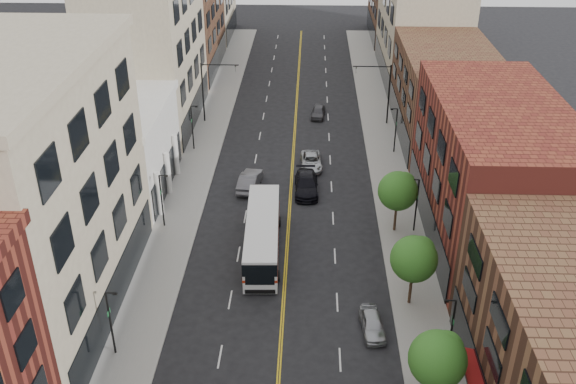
# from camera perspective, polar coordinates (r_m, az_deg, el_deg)

# --- Properties ---
(sidewalk_left) EXTENTS (4.00, 110.00, 0.15)m
(sidewalk_left) POSITION_cam_1_polar(r_m,az_deg,el_deg) (67.17, -8.20, 1.96)
(sidewalk_left) COLOR gray
(sidewalk_left) RESTS_ON ground
(sidewalk_right) EXTENTS (4.00, 110.00, 0.15)m
(sidewalk_right) POSITION_cam_1_polar(r_m,az_deg,el_deg) (66.67, 8.99, 1.68)
(sidewalk_right) COLOR gray
(sidewalk_right) RESTS_ON ground
(bldg_l_tanoffice) EXTENTS (10.00, 22.00, 18.00)m
(bldg_l_tanoffice) POSITION_cam_1_polar(r_m,az_deg,el_deg) (46.48, -21.93, -0.57)
(bldg_l_tanoffice) COLOR gray
(bldg_l_tanoffice) RESTS_ON ground
(bldg_l_white) EXTENTS (10.00, 14.00, 8.00)m
(bldg_l_white) POSITION_cam_1_polar(r_m,az_deg,el_deg) (63.62, -15.26, 3.52)
(bldg_l_white) COLOR silver
(bldg_l_white) RESTS_ON ground
(bldg_l_far_a) EXTENTS (10.00, 20.00, 18.00)m
(bldg_l_far_a) POSITION_cam_1_polar(r_m,az_deg,el_deg) (77.21, -12.33, 12.36)
(bldg_l_far_a) COLOR gray
(bldg_l_far_a) RESTS_ON ground
(bldg_l_far_b) EXTENTS (10.00, 20.00, 15.00)m
(bldg_l_far_b) POSITION_cam_1_polar(r_m,az_deg,el_deg) (96.44, -9.51, 14.98)
(bldg_l_far_b) COLOR brown
(bldg_l_far_b) RESTS_ON ground
(bldg_r_mid) EXTENTS (10.00, 22.00, 12.00)m
(bldg_r_mid) POSITION_cam_1_polar(r_m,az_deg,el_deg) (55.80, 17.76, 1.71)
(bldg_r_mid) COLOR maroon
(bldg_r_mid) RESTS_ON ground
(bldg_r_far_a) EXTENTS (10.00, 20.00, 10.00)m
(bldg_r_far_a) POSITION_cam_1_polar(r_m,az_deg,el_deg) (74.91, 13.87, 8.43)
(bldg_r_far_a) COLOR brown
(bldg_r_far_a) RESTS_ON ground
(bldg_r_far_b) EXTENTS (10.00, 22.00, 14.00)m
(bldg_r_far_b) POSITION_cam_1_polar(r_m,az_deg,el_deg) (94.05, 11.71, 14.11)
(bldg_r_far_b) COLOR gray
(bldg_r_far_b) RESTS_ON ground
(bldg_r_far_c) EXTENTS (10.00, 18.00, 11.00)m
(bldg_r_far_c) POSITION_cam_1_polar(r_m,az_deg,el_deg) (113.62, 10.14, 16.01)
(bldg_r_far_c) COLOR brown
(bldg_r_far_c) RESTS_ON ground
(tree_r_1) EXTENTS (3.40, 3.40, 5.59)m
(tree_r_1) POSITION_cam_1_polar(r_m,az_deg,el_deg) (39.04, 13.28, -14.11)
(tree_r_1) COLOR black
(tree_r_1) RESTS_ON sidewalk_right
(tree_r_2) EXTENTS (3.40, 3.40, 5.59)m
(tree_r_2) POSITION_cam_1_polar(r_m,az_deg,el_deg) (46.71, 11.23, -5.73)
(tree_r_2) COLOR black
(tree_r_2) RESTS_ON sidewalk_right
(tree_r_3) EXTENTS (3.40, 3.40, 5.59)m
(tree_r_3) POSITION_cam_1_polar(r_m,az_deg,el_deg) (55.13, 9.83, 0.20)
(tree_r_3) COLOR black
(tree_r_3) RESTS_ON sidewalk_right
(lamp_l_1) EXTENTS (0.81, 0.55, 5.05)m
(lamp_l_1) POSITION_cam_1_polar(r_m,az_deg,el_deg) (43.83, -15.48, -10.87)
(lamp_l_1) COLOR black
(lamp_l_1) RESTS_ON sidewalk_left
(lamp_l_2) EXTENTS (0.81, 0.55, 5.05)m
(lamp_l_2) POSITION_cam_1_polar(r_m,az_deg,el_deg) (56.53, -11.14, -0.50)
(lamp_l_2) COLOR black
(lamp_l_2) RESTS_ON sidewalk_left
(lamp_l_3) EXTENTS (0.81, 0.55, 5.05)m
(lamp_l_3) POSITION_cam_1_polar(r_m,az_deg,el_deg) (70.58, -8.48, 5.91)
(lamp_l_3) COLOR black
(lamp_l_3) RESTS_ON sidewalk_left
(lamp_r_1) EXTENTS (0.81, 0.55, 5.05)m
(lamp_r_1) POSITION_cam_1_polar(r_m,az_deg,el_deg) (42.98, 14.30, -11.61)
(lamp_r_1) COLOR black
(lamp_r_1) RESTS_ON sidewalk_right
(lamp_r_2) EXTENTS (0.81, 0.55, 5.05)m
(lamp_r_2) POSITION_cam_1_polar(r_m,az_deg,el_deg) (55.87, 11.32, -0.90)
(lamp_r_2) COLOR black
(lamp_r_2) RESTS_ON sidewalk_right
(lamp_r_3) EXTENTS (0.81, 0.55, 5.05)m
(lamp_r_3) POSITION_cam_1_polar(r_m,az_deg,el_deg) (70.05, 9.53, 5.65)
(lamp_r_3) COLOR black
(lamp_r_3) RESTS_ON sidewalk_right
(signal_mast_left) EXTENTS (4.49, 0.18, 7.20)m
(signal_mast_left) POSITION_cam_1_polar(r_m,az_deg,el_deg) (77.20, -7.07, 9.40)
(signal_mast_left) COLOR black
(signal_mast_left) RESTS_ON sidewalk_left
(signal_mast_right) EXTENTS (4.49, 0.18, 7.20)m
(signal_mast_right) POSITION_cam_1_polar(r_m,az_deg,el_deg) (76.75, 8.46, 9.19)
(signal_mast_right) COLOR black
(signal_mast_right) RESTS_ON sidewalk_right
(city_bus) EXTENTS (3.24, 12.12, 3.09)m
(city_bus) POSITION_cam_1_polar(r_m,az_deg,el_deg) (52.81, -2.28, -3.69)
(city_bus) COLOR silver
(city_bus) RESTS_ON ground
(car_parked_far) EXTENTS (1.91, 3.97, 1.31)m
(car_parked_far) POSITION_cam_1_polar(r_m,az_deg,el_deg) (45.93, 7.51, -11.52)
(car_parked_far) COLOR #A0A2A7
(car_parked_far) RESTS_ON ground
(car_lane_behind) EXTENTS (2.34, 5.17, 1.64)m
(car_lane_behind) POSITION_cam_1_polar(r_m,az_deg,el_deg) (62.95, -3.40, 1.04)
(car_lane_behind) COLOR #55545A
(car_lane_behind) RESTS_ON ground
(car_lane_a) EXTENTS (2.43, 5.62, 1.61)m
(car_lane_a) POSITION_cam_1_polar(r_m,az_deg,el_deg) (62.16, 1.63, 0.68)
(car_lane_a) COLOR black
(car_lane_a) RESTS_ON ground
(car_lane_b) EXTENTS (2.39, 4.81, 1.31)m
(car_lane_b) POSITION_cam_1_polar(r_m,az_deg,el_deg) (67.04, 2.08, 2.76)
(car_lane_b) COLOR #AFB3B7
(car_lane_b) RESTS_ON ground
(car_lane_c) EXTENTS (2.02, 4.09, 1.34)m
(car_lane_c) POSITION_cam_1_polar(r_m,az_deg,el_deg) (79.60, 2.71, 7.14)
(car_lane_c) COLOR #424145
(car_lane_c) RESTS_ON ground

